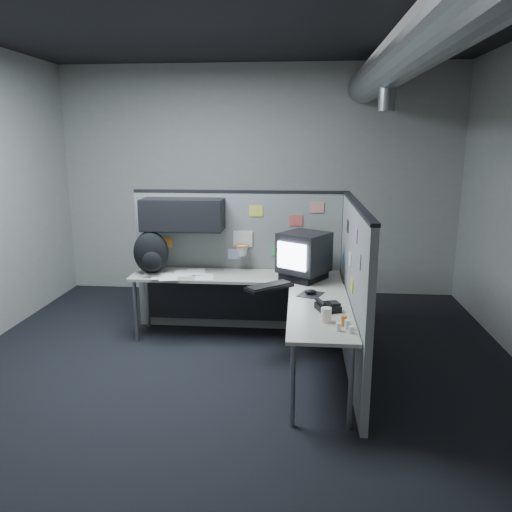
# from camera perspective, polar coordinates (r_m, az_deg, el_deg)

# --- Properties ---
(room) EXTENTS (5.62, 5.62, 3.22)m
(room) POSITION_cam_1_polar(r_m,az_deg,el_deg) (4.29, 4.73, 11.95)
(room) COLOR black
(room) RESTS_ON ground
(partition_back) EXTENTS (2.44, 0.42, 1.63)m
(partition_back) POSITION_cam_1_polar(r_m,az_deg,el_deg) (5.70, -3.57, 1.12)
(partition_back) COLOR slate
(partition_back) RESTS_ON ground
(partition_right) EXTENTS (0.07, 2.23, 1.63)m
(partition_right) POSITION_cam_1_polar(r_m,az_deg,el_deg) (4.73, 11.06, -3.86)
(partition_right) COLOR slate
(partition_right) RESTS_ON ground
(desk) EXTENTS (2.31, 2.11, 0.73)m
(desk) POSITION_cam_1_polar(r_m,az_deg,el_deg) (5.24, -0.03, -4.26)
(desk) COLOR #A6A495
(desk) RESTS_ON ground
(monitor) EXTENTS (0.61, 0.61, 0.50)m
(monitor) POSITION_cam_1_polar(r_m,az_deg,el_deg) (5.29, 5.50, 0.07)
(monitor) COLOR black
(monitor) RESTS_ON desk
(keyboard) EXTENTS (0.50, 0.46, 0.04)m
(keyboard) POSITION_cam_1_polar(r_m,az_deg,el_deg) (4.99, 1.53, -3.51)
(keyboard) COLOR black
(keyboard) RESTS_ON desk
(mouse) EXTENTS (0.28, 0.30, 0.05)m
(mouse) POSITION_cam_1_polar(r_m,az_deg,el_deg) (4.83, 6.27, -4.21)
(mouse) COLOR black
(mouse) RESTS_ON desk
(phone) EXTENTS (0.24, 0.25, 0.09)m
(phone) POSITION_cam_1_polar(r_m,az_deg,el_deg) (4.41, 8.17, -5.72)
(phone) COLOR black
(phone) RESTS_ON desk
(bottles) EXTENTS (0.14, 0.19, 0.09)m
(bottles) POSITION_cam_1_polar(r_m,az_deg,el_deg) (4.01, 10.13, -7.75)
(bottles) COLOR silver
(bottles) RESTS_ON desk
(cup) EXTENTS (0.11, 0.11, 0.12)m
(cup) POSITION_cam_1_polar(r_m,az_deg,el_deg) (4.13, 8.02, -6.68)
(cup) COLOR silver
(cup) RESTS_ON desk
(papers) EXTENTS (0.82, 0.57, 0.02)m
(papers) POSITION_cam_1_polar(r_m,az_deg,el_deg) (5.54, -8.91, -2.13)
(papers) COLOR white
(papers) RESTS_ON desk
(backpack) EXTENTS (0.39, 0.36, 0.48)m
(backpack) POSITION_cam_1_polar(r_m,az_deg,el_deg) (5.61, -11.90, 0.30)
(backpack) COLOR black
(backpack) RESTS_ON desk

